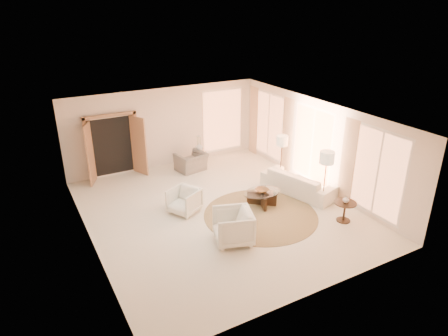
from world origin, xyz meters
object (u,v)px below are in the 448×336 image
sofa (299,182)px  coffee_table (262,197)px  armchair_left (184,200)px  accent_chair (191,159)px  floor_lamp_far (327,160)px  floor_lamp_near (282,143)px  side_vase (199,147)px  end_table (345,208)px  side_table (199,156)px  armchair_right (233,225)px  bowl (262,190)px  end_vase (346,199)px

sofa → coffee_table: size_ratio=1.67×
armchair_left → accent_chair: 3.00m
floor_lamp_far → floor_lamp_near: bearing=90.3°
coffee_table → armchair_left: bearing=162.0°
floor_lamp_far → side_vase: floor_lamp_far is taller
coffee_table → floor_lamp_far: bearing=-31.1°
floor_lamp_near → floor_lamp_far: floor_lamp_far is taller
end_table → floor_lamp_far: bearing=85.7°
side_table → side_vase: 0.37m
armchair_left → armchair_right: bearing=-14.8°
end_table → floor_lamp_near: 3.13m
armchair_right → armchair_left: bearing=-148.7°
armchair_left → side_table: (1.87, 2.92, -0.04)m
end_table → bowl: end_table is taller
sofa → accent_chair: size_ratio=2.42×
armchair_right → end_table: bearing=97.5°
sofa → side_table: sofa is taller
accent_chair → side_table: accent_chair is taller
armchair_right → side_table: 5.07m
side_table → end_vase: (1.72, -5.46, 0.30)m
side_table → end_vase: 5.74m
side_vase → floor_lamp_far: bearing=-68.5°
end_table → bowl: bearing=128.0°
side_table → bowl: 3.64m
accent_chair → coffee_table: 3.43m
end_vase → side_vase: (-1.72, 5.46, 0.07)m
sofa → side_table: 3.90m
floor_lamp_far → side_vase: size_ratio=6.11×
side_vase → end_table: bearing=-72.5°
bowl → side_vase: side_vase is taller
accent_chair → side_vase: 0.61m
bowl → armchair_right: bearing=-143.7°
end_table → floor_lamp_far: size_ratio=0.35×
armchair_left → coffee_table: (2.15, -0.70, -0.13)m
side_table → end_vase: size_ratio=3.19×
end_vase → armchair_left: bearing=144.7°
floor_lamp_near → end_vase: floor_lamp_near is taller
sofa → end_vase: size_ratio=12.84×
accent_chair → floor_lamp_near: size_ratio=0.63×
floor_lamp_far → bowl: 2.01m
coffee_table → end_table: bearing=-52.0°
armchair_right → accent_chair: (0.97, 4.59, -0.04)m
floor_lamp_near → bowl: bearing=-142.6°
end_table → floor_lamp_near: size_ratio=0.38×
end_table → bowl: 2.34m
floor_lamp_far → end_vase: 1.22m
armchair_left → accent_chair: (1.42, 2.64, 0.03)m
bowl → coffee_table: bearing=0.0°
end_table → floor_lamp_far: (0.07, 0.93, 1.06)m
end_table → side_vase: 5.74m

